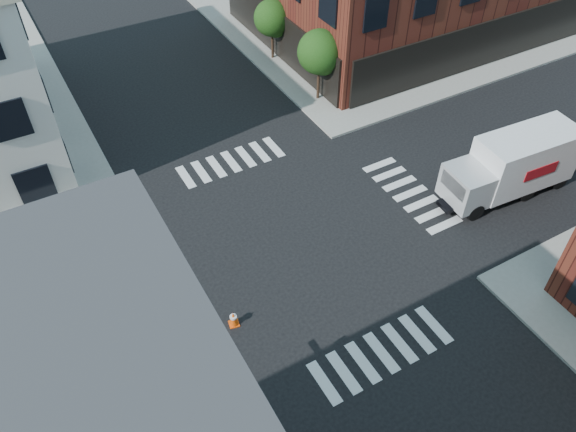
{
  "coord_description": "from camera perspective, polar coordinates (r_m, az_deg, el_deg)",
  "views": [
    {
      "loc": [
        -9.29,
        -15.84,
        19.53
      ],
      "look_at": [
        -0.65,
        -0.57,
        2.5
      ],
      "focal_mm": 35.0,
      "sensor_mm": 36.0,
      "label": 1
    }
  ],
  "objects": [
    {
      "name": "ground",
      "position": [
        26.81,
        0.61,
        -2.61
      ],
      "size": [
        120.0,
        120.0,
        0.0
      ],
      "primitive_type": "plane",
      "color": "black",
      "rests_on": "ground"
    },
    {
      "name": "box_truck",
      "position": [
        30.51,
        21.95,
        4.86
      ],
      "size": [
        7.53,
        2.75,
        3.35
      ],
      "rotation": [
        0.0,
        0.0,
        -0.07
      ],
      "color": "silver",
      "rests_on": "ground"
    },
    {
      "name": "traffic_cone",
      "position": [
        23.62,
        -5.56,
        -10.35
      ],
      "size": [
        0.5,
        0.5,
        0.77
      ],
      "rotation": [
        0.0,
        0.0,
        -0.2
      ],
      "color": "#F24D0A",
      "rests_on": "ground"
    },
    {
      "name": "signal_pole",
      "position": [
        19.19,
        -7.11,
        -16.73
      ],
      "size": [
        1.29,
        1.24,
        4.6
      ],
      "color": "black",
      "rests_on": "ground"
    },
    {
      "name": "tree_near",
      "position": [
        34.9,
        3.33,
        16.11
      ],
      "size": [
        2.69,
        2.69,
        4.49
      ],
      "color": "black",
      "rests_on": "ground"
    },
    {
      "name": "tree_far",
      "position": [
        39.67,
        -1.54,
        19.31
      ],
      "size": [
        2.43,
        2.43,
        4.07
      ],
      "color": "black",
      "rests_on": "ground"
    }
  ]
}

